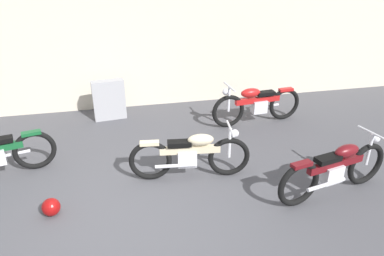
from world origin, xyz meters
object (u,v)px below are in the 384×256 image
Objects in this scene: motorcycle_cream at (191,155)px; motorcycle_red at (256,104)px; stone_marker at (109,100)px; helmet at (51,207)px; motorcycle_maroon at (336,169)px.

motorcycle_red is at bearing 51.07° from motorcycle_cream.
stone_marker reaches higher than helmet.
motorcycle_red reaches higher than helmet.
motorcycle_maroon is at bearing 89.14° from motorcycle_red.
helmet is 0.13× the size of motorcycle_maroon.
motorcycle_cream is 0.98× the size of motorcycle_maroon.
helmet is at bearing 162.26° from motorcycle_maroon.
motorcycle_red is at bearing -16.35° from stone_marker.
helmet is 4.52m from motorcycle_red.
motorcycle_cream is (1.25, -2.65, -0.02)m from stone_marker.
motorcycle_cream is 2.51m from motorcycle_red.
motorcycle_maroon is at bearing -5.28° from helmet.
motorcycle_red reaches higher than stone_marker.
helmet is at bearing -159.70° from motorcycle_cream.
helmet is (-0.86, -3.16, -0.31)m from stone_marker.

